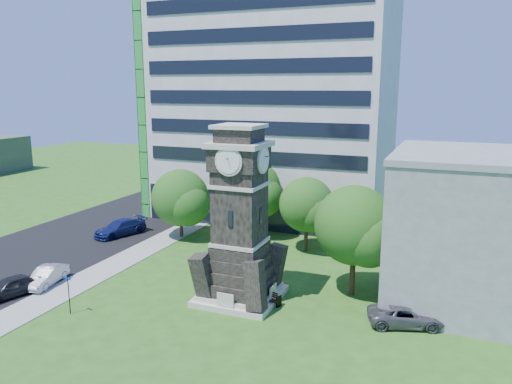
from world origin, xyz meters
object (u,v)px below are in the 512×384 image
at_px(park_bench, 266,297).
at_px(street_sign, 69,290).
at_px(car_street_north, 120,228).
at_px(clock_tower, 240,226).
at_px(car_east_lot, 406,315).
at_px(car_street_mid, 46,276).
at_px(car_street_south, 10,287).

distance_m(park_bench, street_sign, 13.04).
distance_m(car_street_north, park_bench, 21.67).
height_order(clock_tower, park_bench, clock_tower).
bearing_deg(street_sign, car_east_lot, 32.88).
distance_m(clock_tower, car_east_lot, 12.14).
bearing_deg(car_street_north, car_street_mid, -57.49).
relative_size(car_street_mid, car_street_north, 0.77).
xyz_separation_m(car_street_south, park_bench, (17.34, 5.59, -0.17)).
xyz_separation_m(clock_tower, car_street_mid, (-14.54, -3.20, -4.60)).
bearing_deg(park_bench, car_east_lot, 25.24).
bearing_deg(car_east_lot, car_street_south, 84.76).
bearing_deg(car_street_north, car_east_lot, 1.96).
height_order(car_street_north, street_sign, street_sign).
xyz_separation_m(car_street_south, car_east_lot, (26.54, 5.99, -0.07)).
bearing_deg(car_east_lot, car_street_north, 54.02).
xyz_separation_m(car_street_mid, street_sign, (5.13, -3.22, 0.98)).
relative_size(car_street_mid, park_bench, 2.04).
relative_size(car_street_north, street_sign, 2.04).
distance_m(car_street_mid, car_east_lot, 25.98).
xyz_separation_m(clock_tower, park_bench, (2.02, -0.22, -4.73)).
distance_m(car_street_south, street_sign, 6.02).
distance_m(car_street_mid, car_street_north, 13.00).
relative_size(car_street_mid, car_east_lot, 0.88).
relative_size(clock_tower, car_street_mid, 2.96).
distance_m(clock_tower, street_sign, 11.95).
height_order(car_street_south, car_street_mid, car_street_south).
relative_size(clock_tower, street_sign, 4.62).
bearing_deg(car_street_south, car_street_north, 115.60).
distance_m(car_street_mid, park_bench, 16.83).
bearing_deg(clock_tower, car_east_lot, 0.93).
bearing_deg(park_bench, car_street_north, 176.13).
xyz_separation_m(car_street_south, car_street_mid, (0.78, 2.60, -0.04)).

